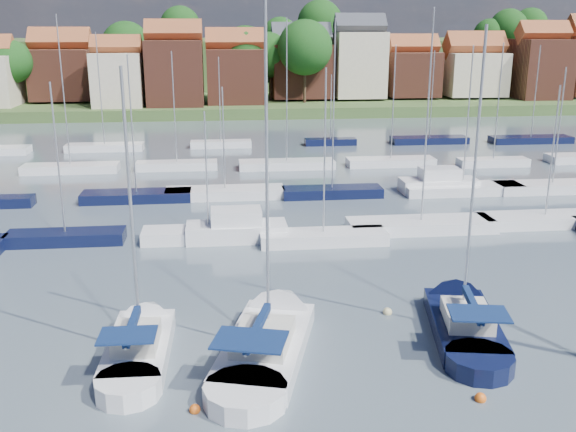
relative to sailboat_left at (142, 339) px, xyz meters
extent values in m
plane|color=#485461|center=(10.20, 35.33, -0.36)|extent=(260.00, 260.00, 0.00)
cube|color=silver|center=(-0.03, -1.08, -0.11)|extent=(2.86, 6.54, 1.20)
cone|color=silver|center=(0.07, 2.97, -0.11)|extent=(2.78, 3.21, 2.70)
cylinder|color=silver|center=(-0.11, -4.32, -0.11)|extent=(2.76, 2.76, 1.20)
cube|color=beige|center=(-0.04, -1.53, 0.84)|extent=(1.95, 2.74, 0.70)
cylinder|color=#B2B2B7|center=(-0.02, -0.63, 6.48)|extent=(0.14, 0.14, 11.99)
cylinder|color=#B2B2B7|center=(-0.06, -2.43, 1.69)|extent=(0.19, 3.60, 0.10)
cube|color=#0F214C|center=(-0.06, -2.43, 1.84)|extent=(0.38, 3.42, 0.35)
cube|color=#0F214C|center=(-0.09, -3.60, 1.99)|extent=(2.33, 1.68, 0.08)
cube|color=silver|center=(5.68, -1.51, -0.11)|extent=(5.46, 8.72, 1.20)
cone|color=silver|center=(7.06, 3.37, -0.11)|extent=(4.33, 4.71, 3.38)
cylinder|color=silver|center=(4.57, -5.41, -0.11)|extent=(4.17, 4.17, 1.20)
cube|color=beige|center=(5.52, -2.05, 0.84)|extent=(3.20, 3.90, 0.70)
cylinder|color=#B2B2B7|center=(5.83, -0.96, 8.00)|extent=(0.14, 0.14, 15.02)
cylinder|color=#B2B2B7|center=(5.21, -3.13, 1.69)|extent=(1.33, 4.36, 0.10)
cube|color=#0F214C|center=(5.21, -3.13, 1.84)|extent=(1.46, 4.20, 0.35)
cube|color=#0F214C|center=(4.82, -4.54, 1.99)|extent=(3.32, 2.73, 0.08)
cube|color=black|center=(15.41, -0.40, -0.11)|extent=(4.30, 7.62, 1.20)
cone|color=black|center=(16.25, 4.01, -0.11)|extent=(3.60, 4.00, 2.99)
cylinder|color=black|center=(14.73, -3.93, -0.11)|extent=(3.51, 3.51, 1.20)
cube|color=beige|center=(15.31, -0.89, 0.84)|extent=(2.62, 3.34, 0.70)
cylinder|color=#B2B2B7|center=(15.50, 0.09, 7.30)|extent=(0.14, 0.14, 13.61)
cylinder|color=#B2B2B7|center=(15.12, -1.87, 1.69)|extent=(0.85, 3.94, 0.10)
cube|color=#0F214C|center=(15.12, -1.87, 1.84)|extent=(1.01, 3.78, 0.35)
cube|color=#0F214C|center=(14.88, -3.14, 1.99)|extent=(2.84, 2.24, 0.08)
sphere|color=#D85914|center=(2.59, -5.72, -0.36)|extent=(0.43, 0.43, 0.43)
sphere|color=#D85914|center=(13.90, -6.16, -0.36)|extent=(0.47, 0.47, 0.47)
sphere|color=beige|center=(12.31, 2.21, -0.36)|extent=(0.48, 0.48, 0.48)
cube|color=black|center=(-6.91, 15.87, -0.01)|extent=(8.01, 2.24, 1.00)
cylinder|color=#B2B2B7|center=(-6.91, 15.87, 5.57)|extent=(0.12, 0.12, 10.16)
cube|color=silver|center=(2.93, 15.53, -0.01)|extent=(9.22, 2.58, 1.00)
cylinder|color=#B2B2B7|center=(2.93, 15.53, 4.58)|extent=(0.12, 0.12, 8.18)
cube|color=silver|center=(10.83, 13.94, -0.01)|extent=(8.78, 2.46, 1.00)
cylinder|color=#B2B2B7|center=(10.83, 13.94, 6.02)|extent=(0.12, 0.12, 11.06)
cube|color=silver|center=(18.43, 15.99, -0.01)|extent=(10.79, 3.02, 1.00)
cylinder|color=#B2B2B7|center=(18.43, 15.99, 7.92)|extent=(0.12, 0.12, 14.87)
cube|color=silver|center=(28.18, 16.35, -0.01)|extent=(10.13, 2.84, 1.00)
cylinder|color=#B2B2B7|center=(28.18, 16.35, 5.29)|extent=(0.12, 0.12, 9.59)
cube|color=silver|center=(4.89, 15.33, 0.14)|extent=(7.00, 2.60, 1.40)
cube|color=silver|center=(4.89, 15.33, 1.24)|extent=(3.50, 2.20, 1.30)
cube|color=black|center=(-3.35, 26.97, -0.01)|extent=(9.30, 2.60, 1.00)
cylinder|color=#B2B2B7|center=(-3.35, 26.97, 6.23)|extent=(0.12, 0.12, 11.48)
cube|color=silver|center=(4.26, 27.34, -0.01)|extent=(10.40, 2.91, 1.00)
cylinder|color=#B2B2B7|center=(4.26, 27.34, 4.87)|extent=(0.12, 0.12, 8.77)
cube|color=black|center=(13.68, 26.61, -0.01)|extent=(8.80, 2.46, 1.00)
cylinder|color=#B2B2B7|center=(13.68, 26.61, 7.65)|extent=(0.12, 0.12, 14.33)
cube|color=silver|center=(25.60, 26.49, -0.01)|extent=(10.73, 3.00, 1.00)
cylinder|color=#B2B2B7|center=(25.60, 26.49, 6.56)|extent=(0.12, 0.12, 12.14)
cube|color=silver|center=(34.02, 26.30, -0.01)|extent=(10.48, 2.93, 1.00)
cylinder|color=#B2B2B7|center=(34.02, 26.30, 5.63)|extent=(0.12, 0.12, 10.28)
cube|color=silver|center=(23.66, 27.33, 0.14)|extent=(7.00, 2.60, 1.40)
cube|color=silver|center=(23.66, 27.33, 1.24)|extent=(3.50, 2.20, 1.30)
cube|color=silver|center=(-11.52, 39.54, -0.01)|extent=(9.71, 2.72, 1.00)
cylinder|color=#B2B2B7|center=(-11.52, 39.54, 7.93)|extent=(0.12, 0.12, 14.88)
cube|color=silver|center=(-0.64, 39.84, -0.01)|extent=(8.49, 2.38, 1.00)
cylinder|color=#B2B2B7|center=(-0.64, 39.84, 6.15)|extent=(0.12, 0.12, 11.31)
cube|color=silver|center=(10.99, 39.10, -0.01)|extent=(10.16, 2.85, 1.00)
cylinder|color=#B2B2B7|center=(10.99, 39.10, 7.79)|extent=(0.12, 0.12, 14.59)
cube|color=silver|center=(22.37, 39.22, -0.01)|extent=(9.53, 2.67, 1.00)
cylinder|color=#B2B2B7|center=(22.37, 39.22, 6.45)|extent=(0.12, 0.12, 11.91)
cube|color=silver|center=(33.36, 37.83, -0.01)|extent=(7.62, 2.13, 1.00)
cylinder|color=#B2B2B7|center=(33.36, 37.83, 6.55)|extent=(0.12, 0.12, 12.13)
cube|color=silver|center=(-10.06, 51.88, -0.01)|extent=(9.24, 2.59, 1.00)
cylinder|color=#B2B2B7|center=(-10.06, 51.88, 7.07)|extent=(0.12, 0.12, 13.17)
cube|color=silver|center=(4.12, 52.63, -0.01)|extent=(7.57, 2.12, 1.00)
cylinder|color=#B2B2B7|center=(4.12, 52.63, 5.61)|extent=(0.12, 0.12, 10.24)
cube|color=black|center=(18.08, 52.80, -0.01)|extent=(6.58, 1.84, 1.00)
cylinder|color=#B2B2B7|center=(18.08, 52.80, 4.49)|extent=(0.12, 0.12, 8.01)
cube|color=black|center=(31.14, 52.73, -0.01)|extent=(9.92, 2.78, 1.00)
cylinder|color=#B2B2B7|center=(31.14, 52.73, 5.95)|extent=(0.12, 0.12, 10.92)
cube|color=black|center=(44.48, 51.69, -0.01)|extent=(10.55, 2.95, 1.00)
cylinder|color=#B2B2B7|center=(44.48, 51.69, 6.25)|extent=(0.12, 0.12, 11.51)
cube|color=#3F5B2D|center=(10.20, 112.33, -0.06)|extent=(200.00, 70.00, 3.00)
cube|color=#3F5B2D|center=(10.20, 137.33, 4.64)|extent=(200.00, 60.00, 14.00)
cube|color=brown|center=(-23.45, 93.12, 6.20)|extent=(10.37, 9.97, 8.73)
cube|color=brown|center=(-23.45, 93.12, 11.84)|extent=(10.57, 5.13, 5.13)
cube|color=beige|center=(-12.55, 84.33, 5.72)|extent=(8.09, 8.80, 8.96)
cube|color=brown|center=(-12.55, 84.33, 11.19)|extent=(8.25, 4.00, 4.00)
cube|color=brown|center=(-3.15, 85.26, 6.72)|extent=(9.36, 10.17, 10.97)
cube|color=brown|center=(-3.15, 85.26, 13.36)|extent=(9.54, 4.63, 4.63)
cube|color=brown|center=(7.15, 86.98, 5.95)|extent=(9.90, 8.56, 9.42)
cube|color=brown|center=(7.15, 86.98, 11.87)|extent=(10.10, 4.90, 4.90)
cube|color=brown|center=(19.29, 91.97, 6.59)|extent=(10.59, 8.93, 9.49)
cube|color=#383A42|center=(19.29, 91.97, 12.63)|extent=(10.80, 5.24, 5.24)
cube|color=beige|center=(29.91, 91.12, 7.66)|extent=(9.01, 8.61, 11.65)
cube|color=#383A42|center=(29.91, 91.12, 14.59)|extent=(9.19, 4.46, 4.46)
cube|color=brown|center=(40.37, 92.33, 5.84)|extent=(9.10, 9.34, 8.00)
cube|color=brown|center=(40.37, 92.33, 10.96)|extent=(9.28, 4.50, 4.50)
cube|color=beige|center=(52.15, 91.92, 5.78)|extent=(10.86, 9.59, 7.88)
cube|color=brown|center=(52.15, 91.92, 11.05)|extent=(11.07, 5.37, 5.37)
cube|color=brown|center=(63.95, 89.24, 6.72)|extent=(9.18, 9.96, 10.97)
cube|color=brown|center=(63.95, 89.24, 13.33)|extent=(9.36, 4.54, 4.54)
cylinder|color=#382619|center=(66.97, 110.84, 8.15)|extent=(0.50, 0.50, 4.47)
sphere|color=#1A4A17|center=(66.97, 110.84, 14.22)|extent=(8.18, 8.18, 8.18)
cylinder|color=#382619|center=(13.66, 91.26, 3.47)|extent=(0.50, 0.50, 4.46)
sphere|color=#1A4A17|center=(13.66, 91.26, 9.52)|extent=(8.15, 8.15, 8.15)
cylinder|color=#382619|center=(25.42, 109.00, 8.21)|extent=(0.50, 0.50, 5.15)
sphere|color=#1A4A17|center=(25.42, 109.00, 15.20)|extent=(9.41, 9.41, 9.41)
cylinder|color=#382619|center=(-3.35, 111.64, 8.32)|extent=(0.50, 0.50, 4.56)
sphere|color=#1A4A17|center=(-3.35, 111.64, 14.51)|extent=(8.34, 8.34, 8.34)
cylinder|color=#382619|center=(-13.04, 100.57, 3.82)|extent=(0.50, 0.50, 5.15)
sphere|color=#1A4A17|center=(-13.04, 100.57, 10.81)|extent=(9.42, 9.42, 9.42)
cylinder|color=#382619|center=(-28.48, 102.65, 6.40)|extent=(0.50, 0.50, 3.42)
sphere|color=#1A4A17|center=(-28.48, 102.65, 11.04)|extent=(6.26, 6.26, 6.26)
cylinder|color=#382619|center=(23.95, 100.03, 3.12)|extent=(0.50, 0.50, 3.77)
sphere|color=#1A4A17|center=(23.95, 100.03, 8.24)|extent=(6.89, 6.89, 6.89)
cylinder|color=#382619|center=(19.24, 86.27, 3.85)|extent=(0.50, 0.50, 5.21)
sphere|color=#1A4A17|center=(19.24, 86.27, 10.92)|extent=(9.53, 9.53, 9.53)
cylinder|color=#382619|center=(72.13, 96.95, 2.73)|extent=(0.50, 0.50, 2.97)
sphere|color=#1A4A17|center=(72.13, 96.95, 6.76)|extent=(5.44, 5.44, 5.44)
cylinder|color=#382619|center=(9.05, 89.08, 3.66)|extent=(0.50, 0.50, 4.84)
sphere|color=#1A4A17|center=(9.05, 89.08, 10.23)|extent=(8.85, 8.85, 8.85)
cylinder|color=#382619|center=(62.88, 111.04, 7.81)|extent=(0.50, 0.50, 3.72)
sphere|color=#1A4A17|center=(62.88, 111.04, 12.85)|extent=(6.80, 6.80, 6.80)
cylinder|color=#382619|center=(64.25, 89.45, 3.26)|extent=(0.50, 0.50, 4.05)
sphere|color=#1A4A17|center=(64.25, 89.45, 8.75)|extent=(7.40, 7.40, 7.40)
cylinder|color=#382619|center=(-30.76, 88.12, 3.24)|extent=(0.50, 0.50, 4.00)
sphere|color=#1A4A17|center=(-30.76, 88.12, 8.67)|extent=(7.32, 7.32, 7.32)
cylinder|color=#382619|center=(17.03, 108.62, 7.55)|extent=(0.50, 0.50, 3.93)
sphere|color=#1A4A17|center=(17.03, 108.62, 12.88)|extent=(7.19, 7.19, 7.19)
cylinder|color=#382619|center=(40.85, 95.50, 3.15)|extent=(0.50, 0.50, 3.82)
sphere|color=#1A4A17|center=(40.85, 95.50, 8.34)|extent=(6.99, 6.99, 6.99)
cylinder|color=#382619|center=(-7.25, 88.45, 2.98)|extent=(0.50, 0.50, 3.48)
sphere|color=#1A4A17|center=(-7.25, 88.45, 7.71)|extent=(6.37, 6.37, 6.37)
cylinder|color=#382619|center=(67.71, 98.14, 2.73)|extent=(0.50, 0.50, 2.99)
sphere|color=#1A4A17|center=(67.71, 98.14, 6.78)|extent=(5.46, 5.46, 5.46)
cylinder|color=#382619|center=(13.80, 94.37, 2.86)|extent=(0.50, 0.50, 3.25)
sphere|color=#1A4A17|center=(13.80, 94.37, 7.27)|extent=(5.94, 5.94, 5.94)
cylinder|color=#382619|center=(7.14, 96.06, 2.73)|extent=(0.50, 0.50, 2.98)
sphere|color=#1A4A17|center=(7.14, 96.06, 6.78)|extent=(5.46, 5.46, 5.46)
cylinder|color=#382619|center=(74.86, 117.07, 8.99)|extent=(0.50, 0.50, 4.29)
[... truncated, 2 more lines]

